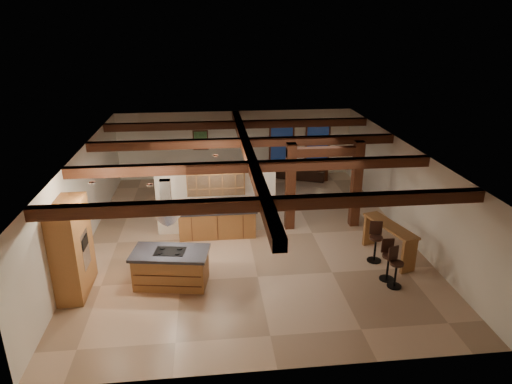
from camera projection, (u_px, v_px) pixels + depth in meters
ground at (249, 236)px, 14.65m from camera, size 12.00×12.00×0.00m
room_walls at (249, 184)px, 14.02m from camera, size 12.00×12.00×12.00m
ceiling_beams at (249, 153)px, 13.67m from camera, size 10.00×12.00×0.28m
timber_posts at (324, 176)px, 14.74m from camera, size 2.50×0.30×2.90m
partition_wall at (216, 200)px, 14.62m from camera, size 3.80×0.18×2.20m
pantry_cabinet at (72, 248)px, 11.34m from camera, size 0.67×1.60×2.40m
back_counter at (217, 223)px, 14.48m from camera, size 2.50×0.66×0.94m
upper_display_cabinet at (216, 180)px, 14.18m from camera, size 1.80×0.36×0.95m
range_hood at (168, 222)px, 11.39m from camera, size 1.10×1.10×1.40m
back_windows at (300, 142)px, 19.91m from camera, size 2.70×0.07×1.70m
framed_art at (201, 140)px, 19.41m from camera, size 0.65×0.05×0.85m
recessed_cans at (156, 173)px, 11.58m from camera, size 3.16×2.46×0.03m
kitchen_island at (171, 267)px, 11.85m from camera, size 2.10×1.34×0.97m
dining_table at (235, 198)px, 16.87m from camera, size 2.06×1.42×0.66m
sofa at (299, 170)px, 19.92m from camera, size 2.46×1.74×0.67m
microwave at (233, 205)px, 14.33m from camera, size 0.46×0.35×0.23m
bar_counter at (389, 236)px, 13.11m from camera, size 1.01×2.05×1.04m
side_table at (321, 174)px, 19.65m from camera, size 0.53×0.53×0.56m
table_lamp at (322, 162)px, 19.47m from camera, size 0.29×0.29×0.34m
bar_stool_a at (395, 267)px, 11.73m from camera, size 0.41×0.42×1.09m
bar_stool_b at (388, 260)px, 12.06m from camera, size 0.39×0.39×1.12m
bar_stool_c at (376, 242)px, 12.98m from camera, size 0.41×0.43×1.17m
dining_chairs at (235, 190)px, 16.75m from camera, size 2.10×2.10×1.30m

